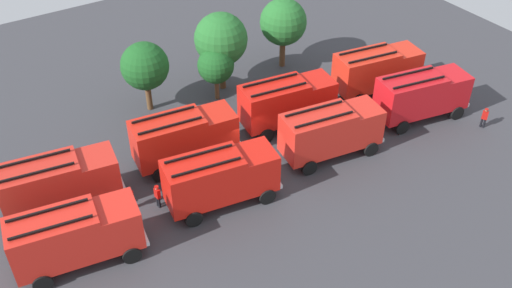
% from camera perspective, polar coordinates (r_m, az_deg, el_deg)
% --- Properties ---
extents(ground_plane, '(62.82, 62.82, 0.00)m').
position_cam_1_polar(ground_plane, '(40.65, 0.00, -1.56)').
color(ground_plane, '#38383D').
extents(fire_truck_0, '(7.49, 3.66, 3.88)m').
position_cam_1_polar(fire_truck_0, '(33.94, -17.26, -8.48)').
color(fire_truck_0, red).
rests_on(fire_truck_0, ground).
extents(fire_truck_1, '(7.49, 3.66, 3.88)m').
position_cam_1_polar(fire_truck_1, '(36.04, -3.52, -3.23)').
color(fire_truck_1, red).
rests_on(fire_truck_1, ground).
extents(fire_truck_2, '(7.48, 3.61, 3.88)m').
position_cam_1_polar(fire_truck_2, '(40.09, 7.33, 1.33)').
color(fire_truck_2, red).
rests_on(fire_truck_2, ground).
extents(fire_truck_3, '(7.53, 3.81, 3.88)m').
position_cam_1_polar(fire_truck_3, '(45.24, 15.91, 4.71)').
color(fire_truck_3, red).
rests_on(fire_truck_3, ground).
extents(fire_truck_4, '(7.49, 3.63, 3.88)m').
position_cam_1_polar(fire_truck_4, '(37.59, -18.70, -3.54)').
color(fire_truck_4, red).
rests_on(fire_truck_4, ground).
extents(fire_truck_5, '(7.44, 3.46, 3.88)m').
position_cam_1_polar(fire_truck_5, '(39.53, -7.06, 0.76)').
color(fire_truck_5, red).
rests_on(fire_truck_5, ground).
extents(fire_truck_6, '(7.47, 3.56, 3.88)m').
position_cam_1_polar(fire_truck_6, '(42.81, 3.05, 4.22)').
color(fire_truck_6, red).
rests_on(fire_truck_6, ground).
extents(fire_truck_7, '(7.50, 3.68, 3.88)m').
position_cam_1_polar(fire_truck_7, '(47.63, 11.75, 7.18)').
color(fire_truck_7, red).
rests_on(fire_truck_7, ground).
extents(firefighter_0, '(0.48, 0.42, 1.64)m').
position_cam_1_polar(firefighter_0, '(37.23, -12.20, -5.15)').
color(firefighter_0, black).
rests_on(firefighter_0, ground).
extents(firefighter_1, '(0.29, 0.45, 1.69)m').
position_cam_1_polar(firefighter_1, '(37.03, -9.61, -4.97)').
color(firefighter_1, black).
rests_on(firefighter_1, ground).
extents(firefighter_2, '(0.48, 0.39, 1.83)m').
position_cam_1_polar(firefighter_2, '(36.15, -22.28, -8.99)').
color(firefighter_2, black).
rests_on(firefighter_2, ground).
extents(firefighter_3, '(0.43, 0.48, 1.63)m').
position_cam_1_polar(firefighter_3, '(46.44, 21.45, 2.47)').
color(firefighter_3, black).
rests_on(firefighter_3, ground).
extents(firefighter_4, '(0.43, 0.48, 1.79)m').
position_cam_1_polar(firefighter_4, '(50.91, 15.53, 7.17)').
color(firefighter_4, black).
rests_on(firefighter_4, ground).
extents(tree_0, '(3.64, 3.64, 5.64)m').
position_cam_1_polar(tree_0, '(44.54, -10.83, 7.48)').
color(tree_0, brown).
rests_on(tree_0, ground).
extents(tree_1, '(2.87, 2.87, 4.45)m').
position_cam_1_polar(tree_1, '(45.56, -3.96, 7.66)').
color(tree_1, brown).
rests_on(tree_1, ground).
extents(tree_2, '(4.21, 4.21, 6.53)m').
position_cam_1_polar(tree_2, '(46.30, -3.45, 10.18)').
color(tree_2, brown).
rests_on(tree_2, ground).
extents(tree_3, '(3.94, 3.94, 6.11)m').
position_cam_1_polar(tree_3, '(49.62, 2.68, 11.81)').
color(tree_3, brown).
rests_on(tree_3, ground).
extents(traffic_cone_0, '(0.48, 0.48, 0.68)m').
position_cam_1_polar(traffic_cone_0, '(40.60, -1.24, -1.02)').
color(traffic_cone_0, '#F2600C').
rests_on(traffic_cone_0, ground).
extents(traffic_cone_1, '(0.42, 0.42, 0.60)m').
position_cam_1_polar(traffic_cone_1, '(46.22, 11.44, 3.48)').
color(traffic_cone_1, '#F2600C').
rests_on(traffic_cone_1, ground).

